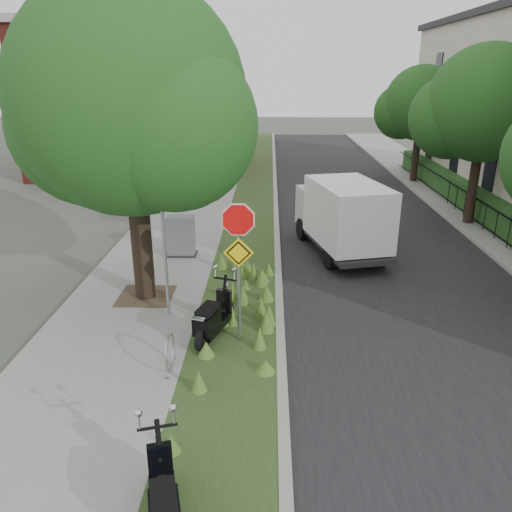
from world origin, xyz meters
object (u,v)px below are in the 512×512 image
at_px(scooter_near, 211,322).
at_px(box_truck, 342,214).
at_px(utility_cabinet, 181,237).
at_px(sign_assembly, 239,245).

relative_size(scooter_near, box_truck, 0.37).
bearing_deg(utility_cabinet, box_truck, 6.81).
relative_size(box_truck, utility_cabinet, 3.81).
bearing_deg(scooter_near, utility_cabinet, 106.26).
bearing_deg(box_truck, sign_assembly, -116.26).
bearing_deg(scooter_near, box_truck, 59.28).
bearing_deg(box_truck, scooter_near, -120.72).
bearing_deg(scooter_near, sign_assembly, 0.70).
height_order(sign_assembly, utility_cabinet, sign_assembly).
height_order(scooter_near, utility_cabinet, utility_cabinet).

